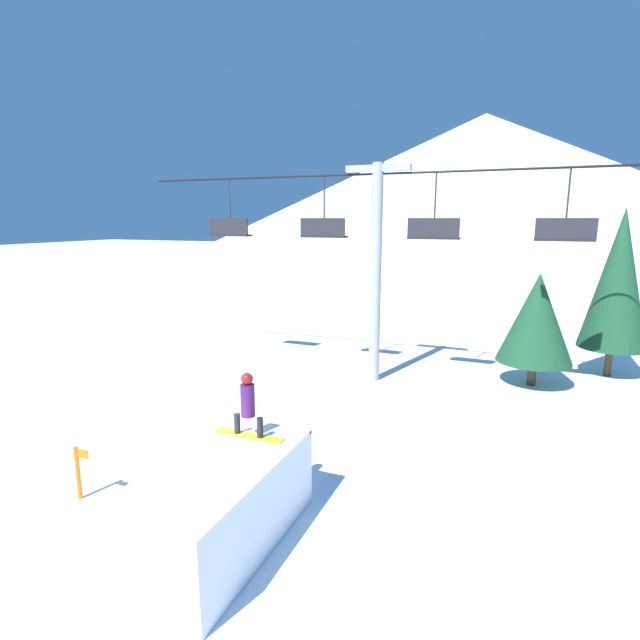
{
  "coord_description": "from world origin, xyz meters",
  "views": [
    {
      "loc": [
        6.44,
        -7.88,
        6.18
      ],
      "look_at": [
        1.4,
        4.44,
        3.47
      ],
      "focal_mm": 28.0,
      "sensor_mm": 36.0,
      "label": 1
    }
  ],
  "objects_px": {
    "snow_ramp": "(219,504)",
    "trail_marker": "(78,471)",
    "pine_tree_near": "(537,318)",
    "snowboarder": "(248,405)"
  },
  "relations": [
    {
      "from": "snow_ramp",
      "to": "trail_marker",
      "type": "relative_size",
      "value": 3.35
    },
    {
      "from": "pine_tree_near",
      "to": "trail_marker",
      "type": "xyz_separation_m",
      "value": [
        -9.41,
        -12.32,
        -1.91
      ]
    },
    {
      "from": "trail_marker",
      "to": "snowboarder",
      "type": "bearing_deg",
      "value": 16.92
    },
    {
      "from": "snow_ramp",
      "to": "pine_tree_near",
      "type": "distance_m",
      "value": 13.78
    },
    {
      "from": "snow_ramp",
      "to": "pine_tree_near",
      "type": "height_order",
      "value": "pine_tree_near"
    },
    {
      "from": "snow_ramp",
      "to": "trail_marker",
      "type": "bearing_deg",
      "value": 177.72
    },
    {
      "from": "snowboarder",
      "to": "snow_ramp",
      "type": "bearing_deg",
      "value": -86.68
    },
    {
      "from": "pine_tree_near",
      "to": "trail_marker",
      "type": "relative_size",
      "value": 3.44
    },
    {
      "from": "snow_ramp",
      "to": "snowboarder",
      "type": "height_order",
      "value": "snowboarder"
    },
    {
      "from": "trail_marker",
      "to": "pine_tree_near",
      "type": "bearing_deg",
      "value": 52.61
    }
  ]
}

